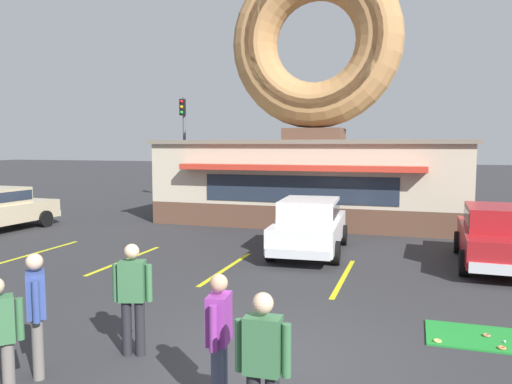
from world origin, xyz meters
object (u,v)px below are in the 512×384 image
object	(u,v)px
car_white	(310,223)
pedestrian_hooded_kid	(133,294)
car_red	(498,234)
golf_ball	(505,341)
pedestrian_beanie_man	(263,363)
traffic_light_pole	(184,135)
pedestrian_leather_jacket_man	(219,334)
trash_bin	(503,227)
pedestrian_blue_sweater_man	(36,308)

from	to	relation	value
car_white	pedestrian_hooded_kid	size ratio (longest dim) A/B	2.73
car_white	car_red	bearing A→B (deg)	-1.55
car_white	golf_ball	bearing A→B (deg)	-52.86
pedestrian_beanie_man	traffic_light_pole	bearing A→B (deg)	117.88
pedestrian_hooded_kid	pedestrian_beanie_man	bearing A→B (deg)	-32.89
golf_ball	pedestrian_leather_jacket_man	xyz separation A→B (m)	(-3.62, -3.15, 0.86)
golf_ball	car_red	xyz separation A→B (m)	(0.66, 5.61, 0.82)
car_white	traffic_light_pole	bearing A→B (deg)	130.33
pedestrian_leather_jacket_man	car_white	bearing A→B (deg)	94.70
golf_ball	car_red	distance (m)	5.71
pedestrian_hooded_kid	pedestrian_beanie_man	distance (m)	3.03
golf_ball	pedestrian_hooded_kid	world-z (taller)	pedestrian_hooded_kid
car_red	traffic_light_pole	world-z (taller)	traffic_light_pole
car_white	trash_bin	xyz separation A→B (m)	(5.67, 3.45, -0.37)
golf_ball	traffic_light_pole	bearing A→B (deg)	129.28
golf_ball	pedestrian_hooded_kid	size ratio (longest dim) A/B	0.02
pedestrian_blue_sweater_man	pedestrian_hooded_kid	world-z (taller)	pedestrian_blue_sweater_man
golf_ball	pedestrian_beanie_man	size ratio (longest dim) A/B	0.03
car_white	pedestrian_leather_jacket_man	world-z (taller)	pedestrian_leather_jacket_man
car_red	car_white	distance (m)	5.02
trash_bin	pedestrian_hooded_kid	bearing A→B (deg)	-120.73
golf_ball	pedestrian_beanie_man	bearing A→B (deg)	-127.18
pedestrian_hooded_kid	pedestrian_beanie_man	xyz separation A→B (m)	(2.55, -1.65, -0.02)
car_red	car_white	size ratio (longest dim) A/B	0.99
car_white	pedestrian_leather_jacket_man	xyz separation A→B (m)	(0.73, -8.90, 0.04)
golf_ball	pedestrian_blue_sweater_man	world-z (taller)	pedestrian_blue_sweater_man
pedestrian_blue_sweater_man	pedestrian_beanie_man	distance (m)	3.48
pedestrian_blue_sweater_man	trash_bin	world-z (taller)	pedestrian_blue_sweater_man
car_white	traffic_light_pole	size ratio (longest dim) A/B	0.80
pedestrian_hooded_kid	traffic_light_pole	size ratio (longest dim) A/B	0.29
pedestrian_hooded_kid	car_red	bearing A→B (deg)	51.86
pedestrian_blue_sweater_man	traffic_light_pole	distance (m)	21.59
car_red	pedestrian_leather_jacket_man	size ratio (longest dim) A/B	2.79
pedestrian_blue_sweater_man	trash_bin	xyz separation A→B (m)	(7.62, 12.35, -0.46)
pedestrian_hooded_kid	trash_bin	world-z (taller)	pedestrian_hooded_kid
traffic_light_pole	pedestrian_leather_jacket_man	bearing A→B (deg)	-63.03
car_white	pedestrian_hooded_kid	xyz separation A→B (m)	(-1.07, -7.89, 0.08)
car_red	car_white	bearing A→B (deg)	178.45
pedestrian_blue_sweater_man	pedestrian_hooded_kid	size ratio (longest dim) A/B	1.00
pedestrian_leather_jacket_man	pedestrian_beanie_man	size ratio (longest dim) A/B	0.98
golf_ball	car_white	distance (m)	7.25
pedestrian_blue_sweater_man	pedestrian_leather_jacket_man	world-z (taller)	pedestrian_blue_sweater_man
car_red	pedestrian_beanie_man	bearing A→B (deg)	-110.64
pedestrian_blue_sweater_man	pedestrian_hooded_kid	distance (m)	1.33
pedestrian_blue_sweater_man	trash_bin	size ratio (longest dim) A/B	1.76
pedestrian_beanie_man	pedestrian_hooded_kid	bearing A→B (deg)	147.11
pedestrian_hooded_kid	traffic_light_pole	xyz separation A→B (m)	(-8.40, 19.04, 2.76)
trash_bin	pedestrian_blue_sweater_man	bearing A→B (deg)	-121.67
car_red	car_white	world-z (taller)	same
traffic_light_pole	pedestrian_hooded_kid	bearing A→B (deg)	-66.20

